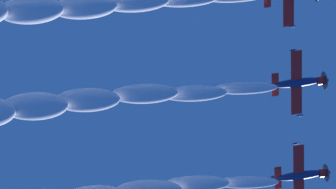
# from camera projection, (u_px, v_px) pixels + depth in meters

# --- Properties ---
(airplane_left_wingman) EXTENTS (7.10, 7.93, 2.93)m
(airplane_left_wingman) POSITION_uv_depth(u_px,v_px,m) (302.00, 175.00, 94.92)
(airplane_left_wingman) COLOR navy
(airplane_right_wingman) EXTENTS (7.10, 7.90, 3.05)m
(airplane_right_wingman) POSITION_uv_depth(u_px,v_px,m) (299.00, 83.00, 93.05)
(airplane_right_wingman) COLOR navy
(smoke_trail_right_wingman) EXTENTS (43.08, 13.07, 10.49)m
(smoke_trail_right_wingman) POSITION_uv_depth(u_px,v_px,m) (29.00, 106.00, 87.93)
(smoke_trail_right_wingman) COLOR white
(smoke_trail_outer_left) EXTENTS (42.72, 12.88, 10.14)m
(smoke_trail_outer_left) POSITION_uv_depth(u_px,v_px,m) (23.00, 10.00, 88.20)
(smoke_trail_outer_left) COLOR white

